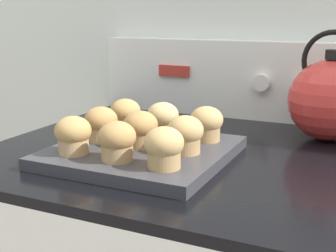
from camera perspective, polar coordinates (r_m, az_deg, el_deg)
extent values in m
cube|color=silver|center=(1.26, 9.64, 14.56)|extent=(8.00, 0.05, 2.40)
cube|color=black|center=(0.95, 2.79, -3.13)|extent=(0.77, 0.69, 0.02)
cube|color=white|center=(1.22, 8.61, 5.67)|extent=(0.75, 0.05, 0.20)
cube|color=#B72D23|center=(1.25, 0.74, 6.72)|extent=(0.09, 0.01, 0.03)
cylinder|color=white|center=(1.17, 11.32, 5.19)|extent=(0.04, 0.02, 0.04)
cylinder|color=white|center=(1.15, 16.17, 4.77)|extent=(0.04, 0.02, 0.04)
cube|color=#38383D|center=(0.88, -3.16, -3.21)|extent=(0.31, 0.31, 0.02)
cylinder|color=tan|center=(0.85, -11.43, -2.25)|extent=(0.05, 0.05, 0.03)
ellipsoid|color=tan|center=(0.84, -11.52, -0.57)|extent=(0.07, 0.07, 0.05)
cylinder|color=tan|center=(0.80, -6.21, -3.06)|extent=(0.05, 0.05, 0.03)
ellipsoid|color=#B2844C|center=(0.79, -6.25, -1.28)|extent=(0.07, 0.07, 0.05)
cylinder|color=tan|center=(0.75, -0.50, -3.93)|extent=(0.05, 0.05, 0.03)
ellipsoid|color=tan|center=(0.75, -0.50, -2.05)|extent=(0.07, 0.07, 0.05)
cylinder|color=tan|center=(0.92, -8.14, -0.84)|extent=(0.05, 0.05, 0.03)
ellipsoid|color=#B2844C|center=(0.91, -8.19, 0.72)|extent=(0.07, 0.07, 0.05)
cylinder|color=tan|center=(0.87, -3.36, -1.49)|extent=(0.05, 0.05, 0.03)
ellipsoid|color=#B2844C|center=(0.87, -3.39, 0.14)|extent=(0.07, 0.07, 0.05)
cylinder|color=tan|center=(0.83, 2.11, -2.21)|extent=(0.05, 0.05, 0.03)
ellipsoid|color=tan|center=(0.83, 2.13, -0.50)|extent=(0.07, 0.07, 0.05)
cylinder|color=#A37A4C|center=(0.99, -5.21, 0.37)|extent=(0.05, 0.05, 0.03)
ellipsoid|color=tan|center=(0.99, -5.24, 1.82)|extent=(0.07, 0.07, 0.05)
cylinder|color=olive|center=(0.95, -0.64, -0.15)|extent=(0.05, 0.05, 0.03)
ellipsoid|color=tan|center=(0.95, -0.64, 1.35)|extent=(0.07, 0.07, 0.05)
cylinder|color=tan|center=(0.92, 4.68, -0.79)|extent=(0.05, 0.05, 0.03)
ellipsoid|color=tan|center=(0.91, 4.71, 0.78)|extent=(0.07, 0.07, 0.05)
sphere|color=red|center=(1.04, 19.04, 2.97)|extent=(0.17, 0.17, 0.17)
cylinder|color=black|center=(1.03, 19.46, 8.20)|extent=(0.03, 0.03, 0.02)
torus|color=black|center=(1.03, 19.39, 7.41)|extent=(0.13, 0.04, 0.13)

